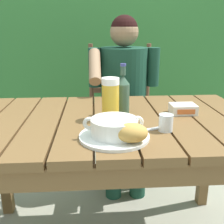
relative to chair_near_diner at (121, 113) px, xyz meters
name	(u,v)px	position (x,y,z in m)	size (l,w,h in m)	color
dining_table	(110,138)	(-0.14, -0.84, 0.15)	(1.36, 0.81, 0.75)	brown
hedge_backdrop	(99,59)	(-0.15, 0.97, 0.32)	(3.37, 0.76, 1.93)	#327133
chair_near_diner	(121,113)	(0.00, 0.00, 0.00)	(0.49, 0.41, 1.02)	brown
person_eating	(124,92)	(0.00, -0.20, 0.22)	(0.48, 0.47, 1.22)	#18402E
serving_plate	(113,136)	(-0.14, -1.07, 0.26)	(0.26, 0.26, 0.01)	white
soup_bowl	(113,126)	(-0.14, -1.07, 0.29)	(0.23, 0.18, 0.07)	white
bread_roll	(132,133)	(-0.08, -1.14, 0.30)	(0.12, 0.09, 0.07)	#C19042
beer_glass	(111,99)	(-0.13, -0.85, 0.34)	(0.08, 0.08, 0.19)	gold
beer_bottle	(123,94)	(-0.07, -0.77, 0.35)	(0.06, 0.06, 0.24)	#35523F
water_glass_small	(166,123)	(0.07, -1.01, 0.28)	(0.06, 0.06, 0.07)	silver
butter_tub	(183,109)	(0.22, -0.79, 0.27)	(0.12, 0.09, 0.05)	white
table_knife	(144,130)	(-0.01, -1.01, 0.25)	(0.16, 0.08, 0.01)	silver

